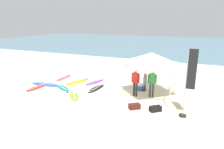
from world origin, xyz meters
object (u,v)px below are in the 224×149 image
at_px(surfboard_blue, 47,84).
at_px(surfboard_yellow, 78,82).
at_px(canopy_tent, 152,59).
at_px(surfboard_black, 96,88).
at_px(gear_bag_by_pole, 155,109).
at_px(surfboard_red, 38,87).
at_px(gear_bag_near_tent, 134,106).
at_px(person_green, 152,81).
at_px(surfboard_lime, 74,95).
at_px(cooler_box, 139,88).
at_px(banner_flag, 188,86).
at_px(person_grey, 145,81).
at_px(surfboard_purple, 95,82).
at_px(surfboard_white, 79,92).
at_px(person_red, 135,81).
at_px(surfboard_pink, 64,78).
at_px(surfboard_teal, 62,87).

bearing_deg(surfboard_blue, surfboard_yellow, 39.23).
height_order(canopy_tent, surfboard_black, canopy_tent).
relative_size(surfboard_yellow, gear_bag_by_pole, 3.76).
distance_m(surfboard_red, gear_bag_near_tent, 7.34).
xyz_separation_m(surfboard_blue, person_green, (7.57, 0.66, 0.95)).
height_order(surfboard_lime, cooler_box, cooler_box).
distance_m(surfboard_black, gear_bag_near_tent, 3.99).
bearing_deg(banner_flag, person_grey, 133.06).
height_order(gear_bag_near_tent, cooler_box, cooler_box).
bearing_deg(surfboard_purple, gear_bag_by_pole, -31.64).
bearing_deg(person_green, surfboard_yellow, 172.36).
distance_m(surfboard_white, person_red, 3.75).
bearing_deg(surfboard_pink, person_grey, -2.30).
xyz_separation_m(surfboard_lime, gear_bag_near_tent, (4.04, -0.34, 0.10)).
bearing_deg(person_red, surfboard_lime, -156.56).
height_order(surfboard_purple, surfboard_red, same).
bearing_deg(gear_bag_by_pole, surfboard_black, 156.33).
relative_size(canopy_tent, gear_bag_near_tent, 4.71).
distance_m(surfboard_pink, surfboard_blue, 1.90).
height_order(surfboard_pink, person_red, person_red).
relative_size(surfboard_purple, surfboard_black, 0.99).
distance_m(surfboard_white, surfboard_pink, 3.77).
bearing_deg(surfboard_black, surfboard_white, -121.70).
distance_m(surfboard_teal, banner_flag, 8.45).
bearing_deg(banner_flag, cooler_box, 137.57).
bearing_deg(surfboard_purple, banner_flag, -26.02).
distance_m(person_red, gear_bag_near_tent, 2.11).
bearing_deg(person_grey, gear_bag_by_pole, -65.79).
bearing_deg(gear_bag_near_tent, person_red, 106.09).
xyz_separation_m(surfboard_blue, person_red, (6.61, 0.40, 0.95)).
xyz_separation_m(surfboard_red, banner_flag, (9.86, -0.64, 1.54)).
relative_size(person_red, gear_bag_by_pole, 2.85).
xyz_separation_m(surfboard_yellow, banner_flag, (7.94, -2.80, 1.54)).
bearing_deg(canopy_tent, cooler_box, 137.64).
relative_size(surfboard_white, person_grey, 1.48).
height_order(canopy_tent, surfboard_lime, canopy_tent).
bearing_deg(banner_flag, surfboard_black, 161.35).
height_order(surfboard_pink, surfboard_yellow, same).
height_order(surfboard_blue, cooler_box, cooler_box).
distance_m(surfboard_purple, surfboard_red, 4.09).
height_order(surfboard_lime, gear_bag_by_pole, gear_bag_by_pole).
bearing_deg(gear_bag_near_tent, gear_bag_by_pole, 7.41).
bearing_deg(surfboard_pink, cooler_box, -3.43).
distance_m(surfboard_blue, person_green, 7.66).
bearing_deg(person_grey, surfboard_purple, 175.68).
bearing_deg(gear_bag_near_tent, canopy_tent, 81.13).
relative_size(surfboard_yellow, person_green, 1.32).
distance_m(canopy_tent, surfboard_lime, 5.27).
xyz_separation_m(surfboard_white, person_green, (4.49, 1.10, 0.95)).
relative_size(surfboard_teal, gear_bag_by_pole, 3.13).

